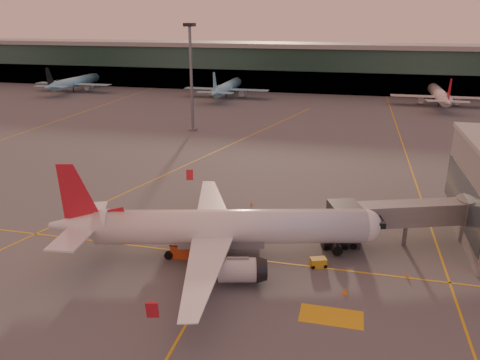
% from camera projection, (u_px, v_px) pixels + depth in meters
% --- Properties ---
extents(ground, '(600.00, 600.00, 0.00)m').
position_uv_depth(ground, '(169.00, 272.00, 52.07)').
color(ground, '#4C4F54').
rests_on(ground, ground).
extents(taxi_markings, '(100.12, 173.00, 0.01)m').
position_uv_depth(taxi_markings, '(218.00, 158.00, 94.52)').
color(taxi_markings, gold).
rests_on(taxi_markings, ground).
extents(terminal, '(400.00, 20.00, 17.60)m').
position_uv_depth(terminal, '(306.00, 67.00, 179.29)').
color(terminal, '#19382D').
rests_on(terminal, ground).
extents(mast_west_near, '(2.40, 2.40, 25.60)m').
position_uv_depth(mast_west_near, '(191.00, 70.00, 112.17)').
color(mast_west_near, slate).
rests_on(mast_west_near, ground).
extents(distant_aircraft_row, '(225.00, 34.00, 13.00)m').
position_uv_depth(distant_aircraft_row, '(152.00, 94.00, 172.28)').
color(distant_aircraft_row, '#86CDE0').
rests_on(distant_aircraft_row, ground).
extents(main_airplane, '(38.04, 34.66, 11.64)m').
position_uv_depth(main_airplane, '(220.00, 228.00, 54.08)').
color(main_airplane, white).
rests_on(main_airplane, ground).
extents(jet_bridge, '(20.00, 9.65, 5.79)m').
position_uv_depth(jet_bridge, '(417.00, 215.00, 57.21)').
color(jet_bridge, slate).
rests_on(jet_bridge, ground).
extents(catering_truck, '(6.69, 3.64, 4.93)m').
position_uv_depth(catering_truck, '(185.00, 233.00, 55.07)').
color(catering_truck, '#BB441A').
rests_on(catering_truck, ground).
extents(gpu_cart, '(2.09, 1.68, 1.07)m').
position_uv_depth(gpu_cart, '(318.00, 263.00, 53.07)').
color(gpu_cart, gold).
rests_on(gpu_cart, ground).
extents(pushback_tug, '(3.44, 2.45, 1.60)m').
position_uv_depth(pushback_tug, '(335.00, 242.00, 57.55)').
color(pushback_tug, black).
rests_on(pushback_tug, ground).
extents(cone_nose, '(0.40, 0.40, 0.51)m').
position_uv_depth(cone_nose, '(407.00, 276.00, 50.93)').
color(cone_nose, orange).
rests_on(cone_nose, ground).
extents(cone_tail, '(0.40, 0.40, 0.51)m').
position_uv_depth(cone_tail, '(64.00, 235.00, 60.43)').
color(cone_tail, orange).
rests_on(cone_tail, ground).
extents(cone_wing_left, '(0.43, 0.43, 0.55)m').
position_uv_depth(cone_wing_left, '(252.00, 203.00, 70.90)').
color(cone_wing_left, orange).
rests_on(cone_wing_left, ground).
extents(cone_fwd, '(0.50, 0.50, 0.64)m').
position_uv_depth(cone_fwd, '(345.00, 291.00, 47.94)').
color(cone_fwd, orange).
rests_on(cone_fwd, ground).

